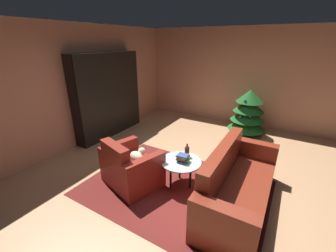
# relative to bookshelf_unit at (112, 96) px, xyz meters

# --- Properties ---
(ground_plane) EXTENTS (7.78, 7.78, 0.00)m
(ground_plane) POSITION_rel_bookshelf_unit_xyz_m (2.71, -0.87, -0.99)
(ground_plane) COLOR tan
(wall_back) EXTENTS (5.95, 0.06, 2.69)m
(wall_back) POSITION_rel_bookshelf_unit_xyz_m (2.71, 2.40, 0.36)
(wall_back) COLOR tan
(wall_back) RESTS_ON ground
(wall_left) EXTENTS (0.06, 6.60, 2.69)m
(wall_left) POSITION_rel_bookshelf_unit_xyz_m (-0.23, -0.87, 0.36)
(wall_left) COLOR tan
(wall_left) RESTS_ON ground
(area_rug) EXTENTS (2.92, 2.14, 0.01)m
(area_rug) POSITION_rel_bookshelf_unit_xyz_m (2.57, -1.30, -0.98)
(area_rug) COLOR maroon
(area_rug) RESTS_ON ground
(bookshelf_unit) EXTENTS (0.32, 1.99, 2.07)m
(bookshelf_unit) POSITION_rel_bookshelf_unit_xyz_m (0.00, 0.00, 0.00)
(bookshelf_unit) COLOR black
(bookshelf_unit) RESTS_ON ground
(armchair_red) EXTENTS (1.08, 0.97, 0.84)m
(armchair_red) POSITION_rel_bookshelf_unit_xyz_m (1.86, -1.57, -0.68)
(armchair_red) COLOR maroon
(armchair_red) RESTS_ON ground
(couch_red) EXTENTS (0.79, 2.03, 0.92)m
(couch_red) POSITION_rel_bookshelf_unit_xyz_m (3.53, -1.15, -0.68)
(couch_red) COLOR maroon
(couch_red) RESTS_ON ground
(coffee_table) EXTENTS (0.68, 0.68, 0.47)m
(coffee_table) POSITION_rel_bookshelf_unit_xyz_m (2.60, -1.15, -0.57)
(coffee_table) COLOR black
(coffee_table) RESTS_ON ground
(book_stack_on_table) EXTENTS (0.23, 0.19, 0.13)m
(book_stack_on_table) POSITION_rel_bookshelf_unit_xyz_m (2.64, -1.16, -0.45)
(book_stack_on_table) COLOR #375797
(book_stack_on_table) RESTS_ON coffee_table
(bottle_on_table) EXTENTS (0.08, 0.08, 0.24)m
(bottle_on_table) POSITION_rel_bookshelf_unit_xyz_m (2.62, -0.97, -0.43)
(bottle_on_table) COLOR #52231B
(bottle_on_table) RESTS_ON coffee_table
(decorated_tree) EXTENTS (0.93, 0.93, 1.20)m
(decorated_tree) POSITION_rel_bookshelf_unit_xyz_m (3.08, 1.66, -0.38)
(decorated_tree) COLOR brown
(decorated_tree) RESTS_ON ground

